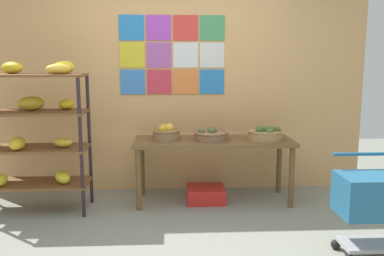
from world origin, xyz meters
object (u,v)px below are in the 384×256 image
object	(u,v)px
banana_shelf_unit	(36,124)
fruit_basket_back_left	(211,135)
fruit_basket_left	(265,134)
fruit_basket_back_right	(166,132)
produce_crate_under_table	(206,194)
shopping_cart	(372,199)
display_table	(214,147)

from	to	relation	value
banana_shelf_unit	fruit_basket_back_left	size ratio (longest dim) A/B	4.06
fruit_basket_left	fruit_basket_back_left	bearing A→B (deg)	176.38
fruit_basket_back_right	produce_crate_under_table	distance (m)	0.82
banana_shelf_unit	shopping_cart	world-z (taller)	banana_shelf_unit
display_table	produce_crate_under_table	bearing A→B (deg)	-163.48
display_table	shopping_cart	size ratio (longest dim) A/B	2.15
fruit_basket_back_left	banana_shelf_unit	bearing A→B (deg)	-174.42
banana_shelf_unit	fruit_basket_back_left	world-z (taller)	banana_shelf_unit
fruit_basket_back_left	shopping_cart	distance (m)	1.79
banana_shelf_unit	fruit_basket_back_left	bearing A→B (deg)	5.58
fruit_basket_left	shopping_cart	size ratio (longest dim) A/B	0.48
fruit_basket_back_right	fruit_basket_back_left	world-z (taller)	fruit_basket_back_right
fruit_basket_left	produce_crate_under_table	world-z (taller)	fruit_basket_left
banana_shelf_unit	shopping_cart	distance (m)	3.20
shopping_cart	fruit_basket_left	bearing A→B (deg)	102.09
banana_shelf_unit	display_table	world-z (taller)	banana_shelf_unit
fruit_basket_back_right	shopping_cart	bearing A→B (deg)	-40.30
banana_shelf_unit	display_table	bearing A→B (deg)	6.15
display_table	fruit_basket_back_right	size ratio (longest dim) A/B	5.52
banana_shelf_unit	fruit_basket_left	xyz separation A→B (m)	(2.39, 0.14, -0.15)
fruit_basket_back_right	fruit_basket_back_left	xyz separation A→B (m)	(0.48, -0.04, -0.02)
banana_shelf_unit	shopping_cart	size ratio (longest dim) A/B	1.93
shopping_cart	produce_crate_under_table	bearing A→B (deg)	120.85
display_table	fruit_basket_back_left	bearing A→B (deg)	-147.23
fruit_basket_back_left	produce_crate_under_table	distance (m)	0.68
fruit_basket_left	produce_crate_under_table	distance (m)	0.94
display_table	fruit_basket_left	distance (m)	0.58
shopping_cart	display_table	bearing A→B (deg)	118.18
banana_shelf_unit	fruit_basket_back_right	distance (m)	1.34
shopping_cart	banana_shelf_unit	bearing A→B (deg)	147.36
fruit_basket_back_left	produce_crate_under_table	xyz separation A→B (m)	(-0.05, -0.00, -0.67)
produce_crate_under_table	fruit_basket_back_left	bearing A→B (deg)	4.31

